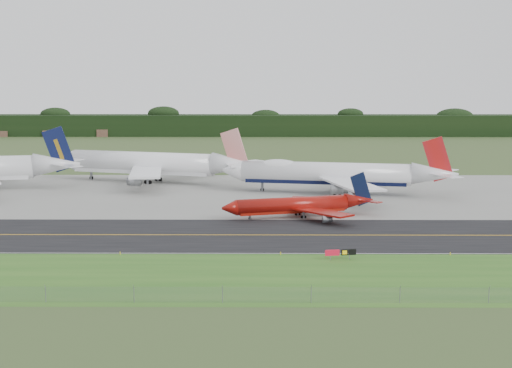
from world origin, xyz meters
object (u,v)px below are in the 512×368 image
at_px(taxiway_sign, 340,253).
at_px(jet_ba_747, 334,174).
at_px(jet_red_737, 300,205).
at_px(jet_star_tail, 152,164).

bearing_deg(taxiway_sign, jet_ba_747, 85.15).
distance_m(jet_red_737, taxiway_sign, 39.77).
bearing_deg(jet_ba_747, taxiway_sign, -94.85).
xyz_separation_m(jet_ba_747, taxiway_sign, (-6.27, -74.00, -4.20)).
bearing_deg(jet_star_tail, taxiway_sign, -64.27).
distance_m(jet_ba_747, taxiway_sign, 74.38).
relative_size(jet_ba_747, jet_red_737, 1.81).
xyz_separation_m(jet_ba_747, jet_star_tail, (-52.52, 21.99, 0.23)).
height_order(jet_ba_747, jet_red_737, jet_ba_747).
xyz_separation_m(jet_ba_747, jet_red_737, (-10.87, -34.52, -2.78)).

